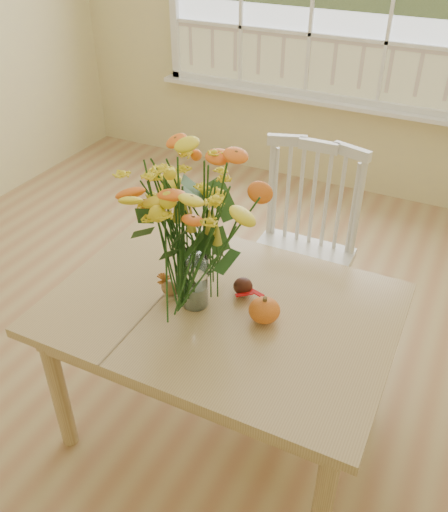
% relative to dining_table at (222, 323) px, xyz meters
% --- Properties ---
extents(floor, '(4.00, 4.50, 0.01)m').
position_rel_dining_table_xyz_m(floor, '(-0.56, 0.30, -0.62)').
color(floor, '#AD7D54').
rests_on(floor, ground).
extents(wall_back, '(4.00, 0.02, 2.70)m').
position_rel_dining_table_xyz_m(wall_back, '(-0.56, 2.55, 0.74)').
color(wall_back, beige).
rests_on(wall_back, floor).
extents(dining_table, '(1.32, 0.95, 0.70)m').
position_rel_dining_table_xyz_m(dining_table, '(0.00, 0.00, 0.00)').
color(dining_table, tan).
rests_on(dining_table, floor).
extents(windsor_chair, '(0.50, 0.47, 1.05)m').
position_rel_dining_table_xyz_m(windsor_chair, '(0.07, 0.74, -0.03)').
color(windsor_chair, white).
rests_on(windsor_chair, floor).
extents(flower_vase, '(0.48, 0.48, 0.57)m').
position_rel_dining_table_xyz_m(flower_vase, '(-0.10, -0.04, 0.44)').
color(flower_vase, white).
rests_on(flower_vase, dining_table).
extents(pumpkin, '(0.12, 0.12, 0.09)m').
position_rel_dining_table_xyz_m(pumpkin, '(0.18, -0.01, 0.14)').
color(pumpkin, '#CC5B18').
rests_on(pumpkin, dining_table).
extents(turkey_figurine, '(0.09, 0.07, 0.10)m').
position_rel_dining_table_xyz_m(turkey_figurine, '(-0.20, -0.04, 0.13)').
color(turkey_figurine, '#CCB78C').
rests_on(turkey_figurine, dining_table).
extents(dark_gourd, '(0.12, 0.08, 0.07)m').
position_rel_dining_table_xyz_m(dark_gourd, '(0.04, 0.10, 0.13)').
color(dark_gourd, '#38160F').
rests_on(dark_gourd, dining_table).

